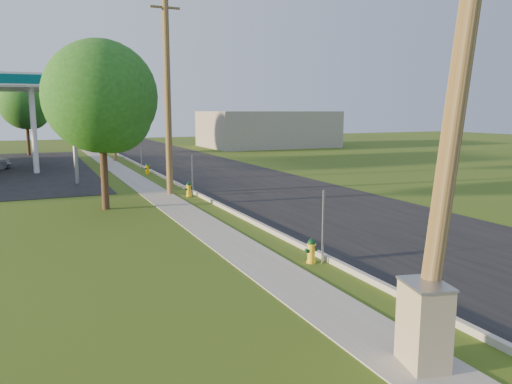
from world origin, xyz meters
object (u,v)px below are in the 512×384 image
(tree_verge, at_px, (104,101))
(tree_lot, at_px, (27,106))
(utility_pole_near, at_px, (462,61))
(price_pylon, at_px, (71,85))
(utility_pole_mid, at_px, (167,92))
(hydrant_near, at_px, (311,251))
(hydrant_far, at_px, (147,169))
(hydrant_mid, at_px, (189,189))
(utility_pole_far, at_px, (112,101))
(utility_cabinet, at_px, (424,325))

(tree_verge, bearing_deg, tree_lot, 95.79)
(utility_pole_near, distance_m, price_pylon, 23.83)
(utility_pole_near, xyz_separation_m, utility_pole_mid, (-0.00, 18.00, 0.15))
(hydrant_near, bearing_deg, hydrant_far, 89.86)
(hydrant_mid, bearing_deg, hydrant_near, -90.11)
(utility_pole_far, xyz_separation_m, utility_cabinet, (-0.59, -36.14, -4.10))
(tree_verge, xyz_separation_m, hydrant_far, (3.98, 11.09, -4.08))
(price_pylon, height_order, tree_lot, tree_lot)
(hydrant_near, xyz_separation_m, utility_cabinet, (-1.20, -5.53, 0.37))
(utility_pole_mid, bearing_deg, utility_pole_near, -90.00)
(tree_lot, relative_size, hydrant_near, 10.18)
(hydrant_mid, relative_size, utility_cabinet, 0.51)
(utility_pole_near, xyz_separation_m, tree_verge, (-3.32, 15.27, -0.36))
(utility_pole_mid, xyz_separation_m, tree_verge, (-3.32, -2.73, -0.51))
(utility_pole_far, xyz_separation_m, hydrant_mid, (0.63, -19.06, -4.46))
(price_pylon, distance_m, tree_verge, 8.31)
(price_pylon, xyz_separation_m, hydrant_far, (4.56, 2.86, -5.08))
(utility_pole_mid, xyz_separation_m, hydrant_far, (0.66, 8.36, -4.60))
(utility_pole_near, xyz_separation_m, hydrant_near, (0.61, 5.38, -4.47))
(price_pylon, distance_m, hydrant_far, 7.40)
(utility_pole_near, xyz_separation_m, price_pylon, (-3.90, 23.50, 0.63))
(utility_pole_mid, xyz_separation_m, hydrant_near, (0.61, -12.62, -4.62))
(price_pylon, bearing_deg, hydrant_far, 32.05)
(tree_lot, xyz_separation_m, hydrant_mid, (6.90, -27.42, -4.16))
(utility_pole_mid, bearing_deg, price_pylon, 125.34)
(utility_pole_far, bearing_deg, utility_pole_near, -90.00)
(tree_verge, height_order, hydrant_far, tree_verge)
(tree_lot, relative_size, utility_cabinet, 4.98)
(hydrant_mid, bearing_deg, utility_cabinet, -94.08)
(utility_pole_far, xyz_separation_m, hydrant_near, (0.61, -30.62, -4.47))
(utility_pole_near, height_order, price_pylon, utility_pole_near)
(utility_pole_near, distance_m, hydrant_far, 26.74)
(hydrant_near, bearing_deg, tree_verge, 111.69)
(tree_verge, bearing_deg, hydrant_far, 70.23)
(hydrant_near, distance_m, hydrant_far, 20.97)
(utility_cabinet, bearing_deg, hydrant_mid, 85.92)
(tree_verge, xyz_separation_m, utility_cabinet, (2.74, -15.41, -3.74))
(price_pylon, bearing_deg, utility_pole_near, -80.58)
(utility_pole_far, bearing_deg, price_pylon, -107.33)
(utility_pole_mid, height_order, hydrant_mid, utility_pole_mid)
(utility_cabinet, bearing_deg, tree_verge, 100.07)
(utility_pole_mid, distance_m, hydrant_mid, 4.77)
(utility_pole_far, height_order, hydrant_far, utility_pole_far)
(hydrant_near, height_order, hydrant_far, hydrant_far)
(utility_pole_far, bearing_deg, hydrant_mid, -88.10)
(utility_pole_near, relative_size, hydrant_mid, 13.35)
(hydrant_mid, bearing_deg, price_pylon, 124.63)
(utility_pole_near, bearing_deg, hydrant_far, 88.56)
(utility_pole_mid, bearing_deg, utility_pole_far, 90.00)
(utility_pole_mid, bearing_deg, tree_lot, 103.38)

